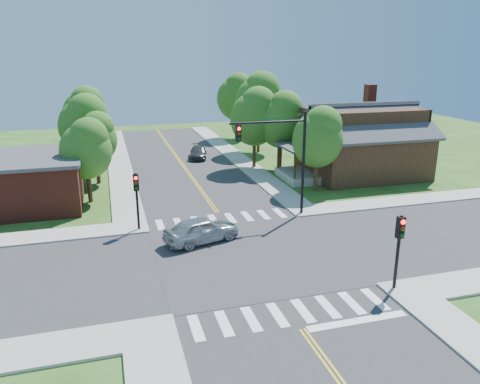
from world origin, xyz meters
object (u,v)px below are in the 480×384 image
object	(u,v)px
house_ne	(362,139)
signal_pole_nw	(137,191)
signal_pole_se	(399,239)
car_dgrey	(198,153)
signal_mast_ne	(281,148)
car_silver	(201,230)

from	to	relation	value
house_ne	signal_pole_nw	bearing A→B (deg)	-157.31
signal_pole_se	car_dgrey	bearing A→B (deg)	96.51
signal_mast_ne	car_dgrey	size ratio (longest dim) A/B	1.58
car_silver	car_dgrey	bearing A→B (deg)	-27.86
signal_pole_nw	house_ne	world-z (taller)	house_ne
car_dgrey	car_silver	bearing A→B (deg)	-87.56
car_silver	car_dgrey	distance (m)	22.75
signal_mast_ne	house_ne	xyz separation A→B (m)	(11.19, 8.65, -1.52)
signal_pole_se	house_ne	bearing A→B (deg)	64.42
house_ne	car_dgrey	distance (m)	17.12
signal_mast_ne	car_silver	size ratio (longest dim) A/B	1.47
signal_mast_ne	house_ne	distance (m)	14.23
signal_pole_nw	car_dgrey	xyz separation A→B (m)	(7.70, 19.46, -2.04)
signal_pole_nw	signal_mast_ne	bearing A→B (deg)	0.07
house_ne	car_dgrey	bearing A→B (deg)	140.28
signal_pole_se	signal_pole_nw	bearing A→B (deg)	135.00
car_dgrey	signal_pole_se	bearing A→B (deg)	-70.34
signal_pole_nw	house_ne	size ratio (longest dim) A/B	0.29
car_dgrey	signal_mast_ne	bearing A→B (deg)	-71.53
signal_pole_se	signal_pole_nw	size ratio (longest dim) A/B	1.00
signal_pole_se	signal_pole_nw	xyz separation A→B (m)	(-11.20, 11.20, 0.00)
car_silver	signal_pole_nw	bearing A→B (deg)	33.03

